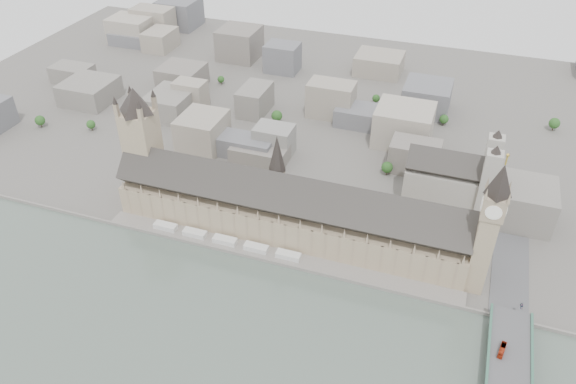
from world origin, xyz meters
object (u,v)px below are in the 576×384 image
(victoria_tower, at_px, (142,141))
(car_approach, at_px, (522,306))
(elizabeth_tower, at_px, (490,221))
(palace_of_westminster, at_px, (287,211))
(westminster_abbey, at_px, (452,181))
(red_bus_north, at_px, (502,350))

(victoria_tower, distance_m, car_approach, 295.33)
(elizabeth_tower, xyz_separation_m, car_approach, (29.71, -18.40, -47.20))
(palace_of_westminster, bearing_deg, victoria_tower, 177.04)
(elizabeth_tower, relative_size, car_approach, 24.34)
(palace_of_westminster, height_order, elizabeth_tower, elizabeth_tower)
(elizabeth_tower, bearing_deg, car_approach, -31.78)
(palace_of_westminster, xyz_separation_m, car_approach, (167.71, -30.10, -11.81))
(westminster_abbey, bearing_deg, car_approach, -61.69)
(victoria_tower, bearing_deg, palace_of_westminster, -2.96)
(palace_of_westminster, xyz_separation_m, westminster_abbey, (110.92, 75.30, 2.38))
(westminster_abbey, relative_size, red_bus_north, 5.50)
(westminster_abbey, height_order, car_approach, westminster_abbey)
(car_approach, bearing_deg, red_bus_north, -101.65)
(palace_of_westminster, relative_size, car_approach, 59.99)
(elizabeth_tower, xyz_separation_m, victoria_tower, (-260.00, 18.00, -2.88))
(palace_of_westminster, height_order, car_approach, palace_of_westminster)
(palace_of_westminster, xyz_separation_m, victoria_tower, (-122.00, 6.30, 32.50))
(westminster_abbey, bearing_deg, red_bus_north, -72.45)
(victoria_tower, bearing_deg, car_approach, -7.16)
(victoria_tower, xyz_separation_m, red_bus_north, (279.13, -77.06, -43.23))
(elizabeth_tower, distance_m, victoria_tower, 260.64)
(westminster_abbey, distance_m, car_approach, 120.56)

